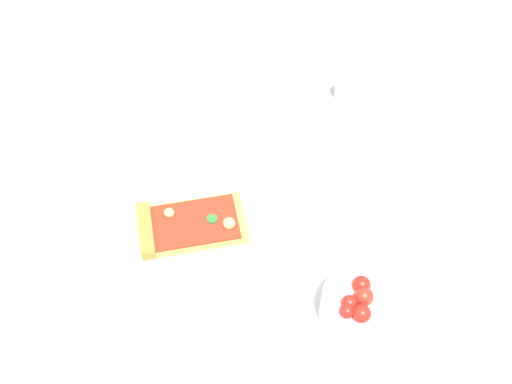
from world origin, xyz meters
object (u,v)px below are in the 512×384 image
(soda_glass, at_px, (217,340))
(pepper_shaker, at_px, (344,84))
(pizza_slice_main, at_px, (185,225))
(salad_bowl, at_px, (360,306))
(plate, at_px, (191,214))
(paper_napkin, at_px, (175,99))

(soda_glass, distance_m, pepper_shaker, 0.50)
(pizza_slice_main, distance_m, salad_bowl, 0.27)
(plate, distance_m, soda_glass, 0.22)
(pizza_slice_main, bearing_deg, soda_glass, 35.99)
(paper_napkin, bearing_deg, soda_glass, 30.95)
(paper_napkin, height_order, pepper_shaker, pepper_shaker)
(paper_napkin, bearing_deg, pepper_shaker, 110.33)
(plate, relative_size, paper_napkin, 1.72)
(plate, relative_size, pepper_shaker, 3.92)
(pizza_slice_main, relative_size, paper_napkin, 1.17)
(salad_bowl, bearing_deg, plate, -105.22)
(salad_bowl, relative_size, paper_napkin, 0.69)
(pizza_slice_main, bearing_deg, pepper_shaker, 157.45)
(pizza_slice_main, relative_size, soda_glass, 1.70)
(plate, distance_m, salad_bowl, 0.28)
(salad_bowl, xyz_separation_m, pepper_shaker, (-0.39, -0.12, 0.00))
(pizza_slice_main, distance_m, pepper_shaker, 0.37)
(pizza_slice_main, xyz_separation_m, soda_glass, (0.16, 0.11, 0.03))
(plate, bearing_deg, pepper_shaker, 154.99)
(plate, distance_m, pizza_slice_main, 0.03)
(soda_glass, xyz_separation_m, paper_napkin, (-0.40, -0.24, -0.05))
(pizza_slice_main, bearing_deg, salad_bowl, 80.45)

